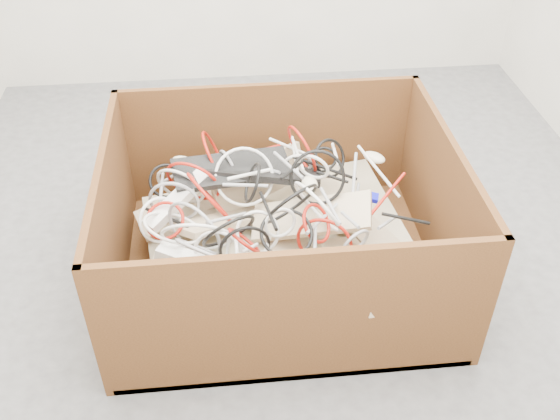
{
  "coord_description": "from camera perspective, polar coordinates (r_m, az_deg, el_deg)",
  "views": [
    {
      "loc": [
        -0.24,
        -2.04,
        1.77
      ],
      "look_at": [
        -0.05,
        -0.2,
        0.3
      ],
      "focal_mm": 40.93,
      "sensor_mm": 36.0,
      "label": 1
    }
  ],
  "objects": [
    {
      "name": "power_strip_right",
      "position": [
        2.11,
        -6.96,
        -4.95
      ],
      "size": [
        0.31,
        0.18,
        0.1
      ],
      "primitive_type": "cube",
      "rotation": [
        -0.1,
        0.17,
        -0.4
      ],
      "color": "silver",
      "rests_on": "keyboard_pile"
    },
    {
      "name": "keyboard_pile",
      "position": [
        2.35,
        -0.79,
        -0.8
      ],
      "size": [
        1.04,
        0.91,
        0.32
      ],
      "color": "#C3AF89",
      "rests_on": "cardboard_box"
    },
    {
      "name": "power_strip_left",
      "position": [
        2.32,
        -9.14,
        0.92
      ],
      "size": [
        0.25,
        0.25,
        0.12
      ],
      "primitive_type": "cube",
      "rotation": [
        0.14,
        -0.26,
        0.77
      ],
      "color": "silver",
      "rests_on": "keyboard_pile"
    },
    {
      "name": "vga_plug",
      "position": [
        2.38,
        8.24,
        1.13
      ],
      "size": [
        0.06,
        0.05,
        0.03
      ],
      "primitive_type": "cube",
      "rotation": [
        0.09,
        0.14,
        -0.28
      ],
      "color": "#0C0FC0",
      "rests_on": "keyboard_pile"
    },
    {
      "name": "mice_scatter",
      "position": [
        2.29,
        -0.81,
        0.43
      ],
      "size": [
        0.86,
        0.72,
        0.2
      ],
      "color": "beige",
      "rests_on": "keyboard_pile"
    },
    {
      "name": "cable_tangle",
      "position": [
        2.24,
        -3.37,
        0.51
      ],
      "size": [
        1.03,
        0.8,
        0.37
      ],
      "color": "silver",
      "rests_on": "keyboard_pile"
    },
    {
      "name": "cardboard_box",
      "position": [
        2.45,
        -0.37,
        -3.22
      ],
      "size": [
        1.25,
        1.04,
        0.58
      ],
      "color": "#3D230F",
      "rests_on": "ground"
    },
    {
      "name": "ground",
      "position": [
        2.71,
        0.65,
        -2.29
      ],
      "size": [
        3.0,
        3.0,
        0.0
      ],
      "primitive_type": "plane",
      "color": "#4B4B4D",
      "rests_on": "ground"
    }
  ]
}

